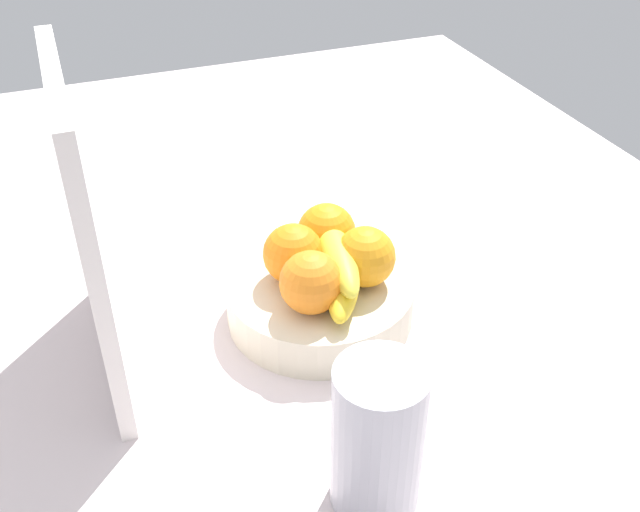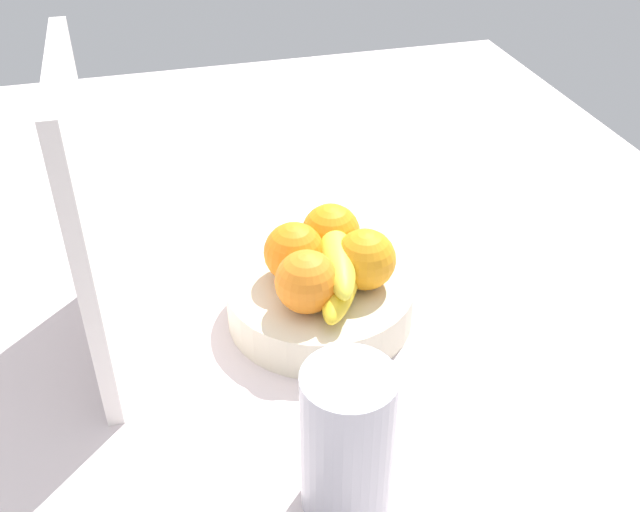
{
  "view_description": "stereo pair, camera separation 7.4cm",
  "coord_description": "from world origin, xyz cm",
  "px_view_note": "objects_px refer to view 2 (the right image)",
  "views": [
    {
      "loc": [
        -70.73,
        24.47,
        61.48
      ],
      "look_at": [
        -1.86,
        -1.86,
        9.47
      ],
      "focal_mm": 41.45,
      "sensor_mm": 36.0,
      "label": 1
    },
    {
      "loc": [
        -73.03,
        17.41,
        61.48
      ],
      "look_at": [
        -1.86,
        -1.86,
        9.47
      ],
      "focal_mm": 41.45,
      "sensor_mm": 36.0,
      "label": 2
    }
  ],
  "objects_px": {
    "orange_front_left": "(293,250)",
    "banana_bunch": "(340,267)",
    "orange_front_right": "(307,282)",
    "thermos_tumbler": "(347,442)",
    "orange_center": "(365,259)",
    "orange_back_left": "(331,233)",
    "fruit_bowl": "(320,299)",
    "cutting_board": "(87,220)"
  },
  "relations": [
    {
      "from": "cutting_board",
      "to": "thermos_tumbler",
      "type": "bearing_deg",
      "value": -143.6
    },
    {
      "from": "orange_center",
      "to": "thermos_tumbler",
      "type": "height_order",
      "value": "thermos_tumbler"
    },
    {
      "from": "fruit_bowl",
      "to": "cutting_board",
      "type": "xyz_separation_m",
      "value": [
        0.02,
        0.26,
        0.15
      ]
    },
    {
      "from": "cutting_board",
      "to": "thermos_tumbler",
      "type": "relative_size",
      "value": 2.16
    },
    {
      "from": "orange_front_right",
      "to": "thermos_tumbler",
      "type": "distance_m",
      "value": 0.24
    },
    {
      "from": "orange_front_left",
      "to": "thermos_tumbler",
      "type": "height_order",
      "value": "thermos_tumbler"
    },
    {
      "from": "orange_back_left",
      "to": "banana_bunch",
      "type": "distance_m",
      "value": 0.07
    },
    {
      "from": "fruit_bowl",
      "to": "orange_center",
      "type": "relative_size",
      "value": 3.12
    },
    {
      "from": "fruit_bowl",
      "to": "orange_center",
      "type": "distance_m",
      "value": 0.09
    },
    {
      "from": "orange_front_left",
      "to": "thermos_tumbler",
      "type": "bearing_deg",
      "value": 175.97
    },
    {
      "from": "orange_front_right",
      "to": "orange_back_left",
      "type": "distance_m",
      "value": 0.11
    },
    {
      "from": "orange_front_right",
      "to": "thermos_tumbler",
      "type": "bearing_deg",
      "value": 174.77
    },
    {
      "from": "cutting_board",
      "to": "orange_front_right",
      "type": "bearing_deg",
      "value": -103.85
    },
    {
      "from": "thermos_tumbler",
      "to": "orange_front_right",
      "type": "bearing_deg",
      "value": -5.23
    },
    {
      "from": "orange_front_left",
      "to": "thermos_tumbler",
      "type": "distance_m",
      "value": 0.3
    },
    {
      "from": "thermos_tumbler",
      "to": "banana_bunch",
      "type": "bearing_deg",
      "value": -15.01
    },
    {
      "from": "banana_bunch",
      "to": "thermos_tumbler",
      "type": "xyz_separation_m",
      "value": [
        -0.26,
        0.07,
        -0.0
      ]
    },
    {
      "from": "orange_front_left",
      "to": "banana_bunch",
      "type": "bearing_deg",
      "value": -129.31
    },
    {
      "from": "orange_front_right",
      "to": "thermos_tumbler",
      "type": "relative_size",
      "value": 0.46
    },
    {
      "from": "fruit_bowl",
      "to": "banana_bunch",
      "type": "xyz_separation_m",
      "value": [
        -0.02,
        -0.02,
        0.06
      ]
    },
    {
      "from": "orange_center",
      "to": "banana_bunch",
      "type": "bearing_deg",
      "value": 87.09
    },
    {
      "from": "orange_front_left",
      "to": "banana_bunch",
      "type": "distance_m",
      "value": 0.06
    },
    {
      "from": "fruit_bowl",
      "to": "banana_bunch",
      "type": "height_order",
      "value": "banana_bunch"
    },
    {
      "from": "orange_center",
      "to": "orange_back_left",
      "type": "distance_m",
      "value": 0.07
    },
    {
      "from": "fruit_bowl",
      "to": "banana_bunch",
      "type": "relative_size",
      "value": 1.24
    },
    {
      "from": "orange_back_left",
      "to": "fruit_bowl",
      "type": "bearing_deg",
      "value": 150.51
    },
    {
      "from": "fruit_bowl",
      "to": "orange_back_left",
      "type": "distance_m",
      "value": 0.09
    },
    {
      "from": "orange_front_left",
      "to": "orange_back_left",
      "type": "relative_size",
      "value": 1.0
    },
    {
      "from": "orange_front_right",
      "to": "cutting_board",
      "type": "relative_size",
      "value": 0.21
    },
    {
      "from": "orange_front_left",
      "to": "cutting_board",
      "type": "distance_m",
      "value": 0.25
    },
    {
      "from": "orange_center",
      "to": "cutting_board",
      "type": "distance_m",
      "value": 0.33
    },
    {
      "from": "banana_bunch",
      "to": "thermos_tumbler",
      "type": "bearing_deg",
      "value": 164.99
    },
    {
      "from": "banana_bunch",
      "to": "orange_front_right",
      "type": "bearing_deg",
      "value": 118.86
    },
    {
      "from": "banana_bunch",
      "to": "orange_back_left",
      "type": "bearing_deg",
      "value": -6.02
    },
    {
      "from": "fruit_bowl",
      "to": "cutting_board",
      "type": "height_order",
      "value": "cutting_board"
    },
    {
      "from": "orange_center",
      "to": "cutting_board",
      "type": "height_order",
      "value": "cutting_board"
    },
    {
      "from": "fruit_bowl",
      "to": "thermos_tumbler",
      "type": "distance_m",
      "value": 0.29
    },
    {
      "from": "orange_back_left",
      "to": "orange_front_right",
      "type": "bearing_deg",
      "value": 149.06
    },
    {
      "from": "orange_center",
      "to": "orange_back_left",
      "type": "xyz_separation_m",
      "value": [
        0.07,
        0.02,
        0.0
      ]
    },
    {
      "from": "cutting_board",
      "to": "thermos_tumbler",
      "type": "distance_m",
      "value": 0.38
    },
    {
      "from": "orange_front_left",
      "to": "orange_center",
      "type": "height_order",
      "value": "same"
    },
    {
      "from": "thermos_tumbler",
      "to": "cutting_board",
      "type": "bearing_deg",
      "value": 35.72
    }
  ]
}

